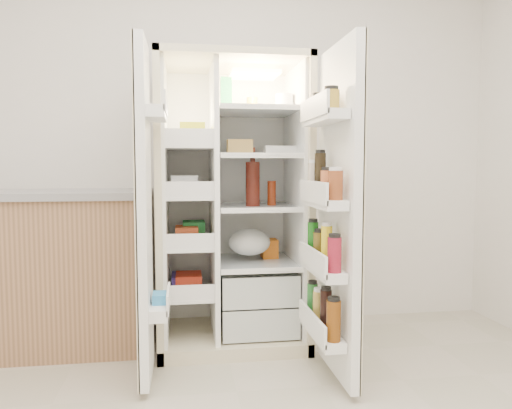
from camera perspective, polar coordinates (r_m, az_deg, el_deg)
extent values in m
cube|color=white|center=(3.48, -4.39, 8.01)|extent=(4.00, 0.02, 2.70)
cube|color=beige|center=(3.41, -3.48, 0.53)|extent=(0.92, 0.04, 1.80)
cube|color=beige|center=(3.07, -11.12, 0.02)|extent=(0.04, 0.70, 1.80)
cube|color=beige|center=(3.16, 5.03, 0.20)|extent=(0.04, 0.70, 1.80)
cube|color=beige|center=(3.14, -3.00, 16.31)|extent=(0.92, 0.70, 0.04)
cube|color=beige|center=(3.27, -2.87, -15.11)|extent=(0.92, 0.70, 0.08)
cube|color=white|center=(3.38, -3.44, 0.83)|extent=(0.84, 0.02, 1.68)
cube|color=white|center=(3.07, -10.57, 0.40)|extent=(0.02, 0.62, 1.68)
cube|color=white|center=(3.15, 4.50, 0.56)|extent=(0.02, 0.62, 1.68)
cube|color=white|center=(3.08, -4.97, 0.46)|extent=(0.03, 0.62, 1.68)
cube|color=silver|center=(3.22, -0.03, -12.68)|extent=(0.47, 0.52, 0.19)
cube|color=silver|center=(3.17, -0.03, -9.22)|extent=(0.47, 0.52, 0.19)
cube|color=#FFD18C|center=(3.20, -0.23, 15.02)|extent=(0.30, 0.30, 0.02)
cube|color=white|center=(3.16, -7.75, -9.93)|extent=(0.28, 0.58, 0.02)
cube|color=white|center=(3.10, -7.81, -4.56)|extent=(0.28, 0.58, 0.02)
cube|color=white|center=(3.07, -7.87, 0.99)|extent=(0.28, 0.58, 0.02)
cube|color=white|center=(3.07, -7.93, 6.59)|extent=(0.28, 0.58, 0.02)
cube|color=silver|center=(3.16, -0.09, -6.75)|extent=(0.49, 0.58, 0.01)
cube|color=silver|center=(3.11, -0.09, -0.22)|extent=(0.49, 0.58, 0.01)
cube|color=silver|center=(3.10, -0.09, 5.69)|extent=(0.49, 0.58, 0.02)
cube|color=silver|center=(3.12, -0.09, 10.84)|extent=(0.49, 0.58, 0.02)
cube|color=red|center=(3.15, -7.76, -8.88)|extent=(0.16, 0.20, 0.10)
cube|color=#268C3E|center=(3.09, -7.82, -3.27)|extent=(0.14, 0.18, 0.12)
cube|color=silver|center=(3.07, -7.88, 1.83)|extent=(0.20, 0.22, 0.07)
cube|color=yellow|center=(3.07, -7.94, 8.09)|extent=(0.15, 0.16, 0.14)
cube|color=#413194|center=(3.15, -7.76, -8.96)|extent=(0.18, 0.20, 0.09)
cube|color=#BE4821|center=(3.09, -7.82, -3.46)|extent=(0.14, 0.18, 0.10)
cube|color=white|center=(3.07, -7.88, 2.29)|extent=(0.16, 0.16, 0.12)
sphere|color=#E65912|center=(3.15, -2.13, -14.24)|extent=(0.07, 0.07, 0.07)
sphere|color=#E65912|center=(3.20, -0.56, -13.94)|extent=(0.07, 0.07, 0.07)
sphere|color=#E65912|center=(3.17, 1.39, -14.08)|extent=(0.07, 0.07, 0.07)
sphere|color=#E65912|center=(3.28, -1.52, -13.42)|extent=(0.07, 0.07, 0.07)
sphere|color=#E65912|center=(3.28, 0.31, -13.45)|extent=(0.07, 0.07, 0.07)
sphere|color=#E65912|center=(3.26, 2.21, -13.58)|extent=(0.07, 0.07, 0.07)
sphere|color=#E65912|center=(3.22, -2.84, -13.80)|extent=(0.07, 0.07, 0.07)
sphere|color=#E65912|center=(3.31, 1.31, -13.30)|extent=(0.07, 0.07, 0.07)
ellipsoid|color=#3E7627|center=(3.18, -0.08, -8.87)|extent=(0.26, 0.24, 0.11)
cylinder|color=#45150E|center=(3.04, -0.39, 2.43)|extent=(0.09, 0.09, 0.28)
cylinder|color=maroon|center=(3.11, 1.84, 1.36)|extent=(0.05, 0.05, 0.16)
cube|color=#268B46|center=(3.11, -3.55, 12.86)|extent=(0.07, 0.07, 0.20)
cylinder|color=silver|center=(3.14, 3.37, 11.88)|extent=(0.11, 0.11, 0.10)
cylinder|color=olive|center=(3.20, -0.46, 11.65)|extent=(0.07, 0.07, 0.09)
cube|color=silver|center=(3.06, 3.11, 6.36)|extent=(0.22, 0.09, 0.06)
cube|color=tan|center=(3.06, -1.94, 6.74)|extent=(0.16, 0.09, 0.10)
ellipsoid|color=silver|center=(3.13, -0.79, -5.10)|extent=(0.27, 0.25, 0.17)
cube|color=orange|center=(3.25, 1.58, -5.18)|extent=(0.10, 0.12, 0.12)
cube|color=white|center=(2.53, -13.02, -0.95)|extent=(0.05, 0.40, 1.72)
cube|color=beige|center=(2.53, -13.58, -0.96)|extent=(0.01, 0.40, 1.72)
cube|color=white|center=(2.62, -11.26, -11.88)|extent=(0.09, 0.32, 0.06)
cube|color=white|center=(2.53, -11.61, 10.41)|extent=(0.09, 0.32, 0.06)
cube|color=#338CCC|center=(2.61, -11.27, -11.25)|extent=(0.07, 0.12, 0.10)
cube|color=white|center=(2.56, 9.71, -0.83)|extent=(0.05, 0.58, 1.72)
cube|color=beige|center=(2.57, 10.24, -0.82)|extent=(0.01, 0.58, 1.72)
cube|color=white|center=(2.67, 7.74, -14.65)|extent=(0.11, 0.50, 0.05)
cube|color=white|center=(2.58, 7.81, -7.50)|extent=(0.11, 0.50, 0.05)
cube|color=white|center=(2.53, 7.90, 0.26)|extent=(0.11, 0.50, 0.05)
cube|color=white|center=(2.54, 8.00, 9.99)|extent=(0.11, 0.50, 0.05)
cylinder|color=#6D370C|center=(2.45, 9.12, -13.37)|extent=(0.07, 0.07, 0.20)
cylinder|color=black|center=(2.57, 8.22, -12.30)|extent=(0.06, 0.06, 0.22)
cylinder|color=#A78B37|center=(2.69, 7.39, -11.94)|extent=(0.06, 0.06, 0.18)
cylinder|color=#236A29|center=(2.81, 6.65, -11.11)|extent=(0.06, 0.06, 0.19)
cylinder|color=maroon|center=(2.37, 9.21, -5.87)|extent=(0.07, 0.07, 0.17)
cylinder|color=yellow|center=(2.49, 8.30, -4.90)|extent=(0.06, 0.06, 0.21)
cylinder|color=brown|center=(2.62, 7.47, -4.99)|extent=(0.07, 0.07, 0.16)
cylinder|color=#176116|center=(2.74, 6.72, -4.15)|extent=(0.06, 0.06, 0.20)
cylinder|color=brown|center=(2.34, 9.31, 2.23)|extent=(0.07, 0.07, 0.14)
cylinder|color=#BB5B30|center=(2.46, 8.38, 2.35)|extent=(0.07, 0.07, 0.14)
cylinder|color=black|center=(2.58, 7.55, 3.46)|extent=(0.06, 0.06, 0.23)
cylinder|color=beige|center=(2.71, 6.78, 2.98)|extent=(0.06, 0.06, 0.18)
cylinder|color=olive|center=(2.43, 8.85, 12.00)|extent=(0.08, 0.08, 0.10)
cylinder|color=#8E6119|center=(2.64, 7.39, 11.41)|extent=(0.08, 0.08, 0.10)
cube|color=#9F734F|center=(3.36, -23.98, -7.29)|extent=(1.31, 0.68, 0.94)
cube|color=gray|center=(3.30, -24.25, 1.11)|extent=(1.36, 0.72, 0.04)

